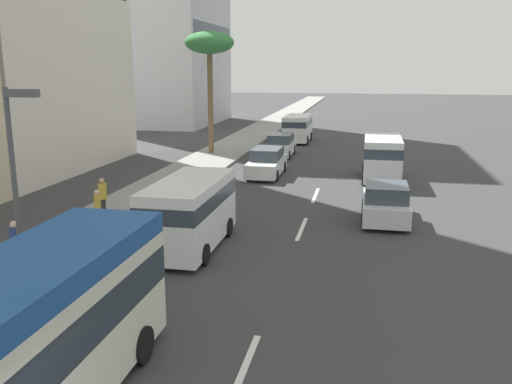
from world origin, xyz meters
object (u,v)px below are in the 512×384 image
at_px(van_fourth, 382,156).
at_px(street_lamp, 17,169).
at_px(car_lead, 280,146).
at_px(palm_tree, 209,46).
at_px(pedestrian_mid_block, 103,196).
at_px(car_third, 267,163).
at_px(minibus_seventh, 44,327).
at_px(van_sixth, 298,127).
at_px(van_second, 190,210).
at_px(pedestrian_by_tree, 16,245).
at_px(pedestrian_near_lamp, 98,209).
at_px(car_fifth, 386,203).

distance_m(van_fourth, street_lamp, 21.53).
distance_m(car_lead, palm_tree, 8.68).
bearing_deg(palm_tree, pedestrian_mid_block, -178.25).
xyz_separation_m(car_lead, car_third, (-7.33, -0.30, 0.01)).
bearing_deg(minibus_seventh, car_third, -179.87).
bearing_deg(van_sixth, minibus_seventh, 0.13).
bearing_deg(van_second, van_fourth, 152.91).
bearing_deg(pedestrian_mid_block, van_fourth, 6.87).
xyz_separation_m(car_third, van_sixth, (15.11, 0.04, 0.53)).
bearing_deg(car_lead, van_sixth, 178.03).
distance_m(minibus_seventh, palm_tree, 31.55).
bearing_deg(pedestrian_mid_block, car_third, 29.46).
bearing_deg(street_lamp, pedestrian_by_tree, 42.27).
relative_size(van_second, street_lamp, 0.94).
relative_size(pedestrian_near_lamp, palm_tree, 0.19).
distance_m(car_third, van_fourth, 6.70).
relative_size(van_sixth, pedestrian_near_lamp, 3.01).
bearing_deg(palm_tree, minibus_seventh, -169.81).
xyz_separation_m(van_second, street_lamp, (-5.39, 2.86, 2.34)).
distance_m(minibus_seventh, street_lamp, 5.71).
height_order(van_second, pedestrian_near_lamp, van_second).
bearing_deg(van_fourth, street_lamp, 152.67).
height_order(van_sixth, palm_tree, palm_tree).
bearing_deg(pedestrian_near_lamp, car_lead, -43.28).
bearing_deg(pedestrian_by_tree, van_second, 77.86).
bearing_deg(van_second, car_fifth, 125.46).
distance_m(van_second, pedestrian_by_tree, 5.75).
bearing_deg(van_sixth, car_third, 0.14).
relative_size(van_second, van_fourth, 1.08).
height_order(pedestrian_mid_block, palm_tree, palm_tree).
xyz_separation_m(car_lead, van_fourth, (-7.44, -6.97, 0.65)).
relative_size(car_third, pedestrian_by_tree, 2.75).
distance_m(car_third, pedestrian_mid_block, 12.27).
bearing_deg(car_fifth, palm_tree, 37.21).
relative_size(car_lead, palm_tree, 0.53).
distance_m(pedestrian_mid_block, palm_tree, 19.54).
bearing_deg(van_fourth, car_third, 89.11).
bearing_deg(van_sixth, pedestrian_near_lamp, -8.45).
bearing_deg(car_fifth, van_fourth, -0.20).
relative_size(pedestrian_by_tree, street_lamp, 0.30).
distance_m(van_sixth, pedestrian_mid_block, 26.81).
bearing_deg(palm_tree, pedestrian_by_tree, -177.79).
distance_m(van_second, pedestrian_mid_block, 5.20).
height_order(car_fifth, minibus_seventh, minibus_seventh).
bearing_deg(pedestrian_mid_block, minibus_seventh, -105.08).
bearing_deg(van_sixth, van_fourth, 23.79).
distance_m(car_lead, car_fifth, 17.55).
height_order(car_third, pedestrian_near_lamp, pedestrian_near_lamp).
relative_size(minibus_seventh, palm_tree, 0.77).
relative_size(car_fifth, minibus_seventh, 0.61).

